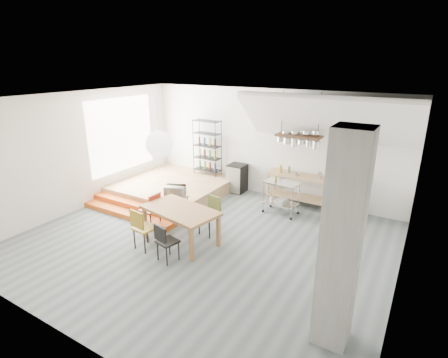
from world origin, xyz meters
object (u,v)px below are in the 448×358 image
Objects in this scene: stove at (348,198)px; dining_table at (180,213)px; rolling_cart at (281,193)px; mini_fridge at (237,178)px.

dining_table is (-2.91, -3.46, 0.25)m from stove.
stove is 1.24× the size of rolling_cart.
mini_fridge is (-3.39, 0.04, -0.04)m from stove.
rolling_cart is 2.02m from mini_fridge.
rolling_cart is (-1.56, -0.82, 0.10)m from stove.
mini_fridge reaches higher than dining_table.
dining_table is at bearing -130.08° from stove.
dining_table is 2.10× the size of mini_fridge.
stove is 1.32× the size of mini_fridge.
rolling_cart reaches higher than dining_table.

